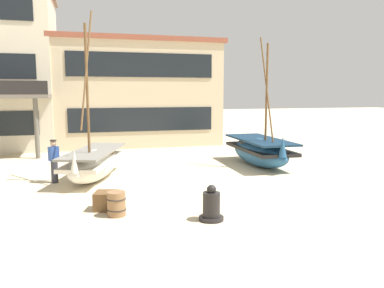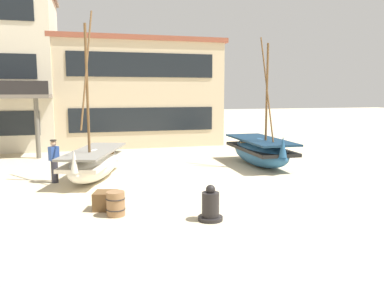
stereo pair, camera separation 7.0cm
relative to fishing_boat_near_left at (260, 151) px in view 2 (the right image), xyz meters
name	(u,v)px [view 2 (the right image)]	position (x,y,z in m)	size (l,w,h in m)	color
ground_plane	(199,183)	(-3.86, -2.72, -0.72)	(120.00, 120.00, 0.00)	beige
fishing_boat_near_left	(260,151)	(0.00, 0.00, 0.00)	(1.96, 4.93, 6.04)	#23517A
fishing_boat_centre_large	(94,163)	(-7.73, -0.91, -0.05)	(2.89, 4.86, 6.66)	silver
fisherman_by_hull	(54,162)	(-9.25, -1.17, 0.12)	(0.42, 0.40, 1.68)	#33333D
capstan_winch	(210,206)	(-4.75, -6.96, -0.32)	(0.69, 0.69, 1.00)	black
wooden_barrel	(116,204)	(-7.24, -5.89, -0.37)	(0.56, 0.56, 0.70)	olive
cargo_crate	(105,201)	(-7.50, -5.20, -0.44)	(0.65, 0.65, 0.54)	brown
harbor_building_main	(137,92)	(-4.61, 9.92, 2.76)	(11.00, 6.06, 6.93)	beige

